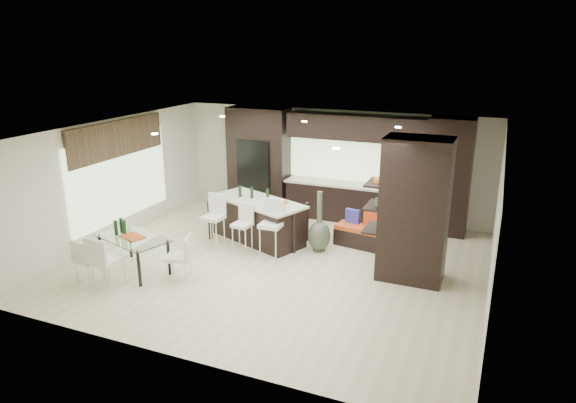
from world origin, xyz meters
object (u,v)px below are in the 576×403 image
at_px(stool_mid, 242,233).
at_px(bench, 362,237).
at_px(stool_left, 213,227).
at_px(chair_far, 89,262).
at_px(chair_end, 179,260).
at_px(stool_right, 271,235).
at_px(chair_near, 107,263).
at_px(floor_vase, 319,222).
at_px(kitchen_island, 258,220).
at_px(dining_table, 134,254).

bearing_deg(stool_mid, bench, 35.53).
xyz_separation_m(stool_left, chair_far, (-1.27, -2.34, -0.08)).
relative_size(stool_mid, chair_end, 1.05).
relative_size(stool_right, chair_far, 1.25).
bearing_deg(stool_left, chair_near, -106.53).
distance_m(chair_near, chair_far, 0.46).
xyz_separation_m(stool_right, chair_far, (-2.65, -2.33, -0.10)).
relative_size(bench, floor_vase, 0.90).
bearing_deg(floor_vase, stool_left, -161.58).
height_order(kitchen_island, bench, kitchen_island).
bearing_deg(stool_left, floor_vase, 20.84).
bearing_deg(kitchen_island, chair_far, -100.07).
bearing_deg(stool_right, stool_mid, 175.55).
bearing_deg(stool_right, dining_table, -145.26).
relative_size(chair_far, chair_end, 0.99).
bearing_deg(bench, dining_table, -133.24).
bearing_deg(chair_near, chair_far, 179.85).
height_order(kitchen_island, chair_far, kitchen_island).
relative_size(bench, chair_far, 1.50).
relative_size(kitchen_island, chair_end, 2.80).
xyz_separation_m(floor_vase, chair_near, (-2.99, -3.10, -0.20)).
relative_size(floor_vase, chair_near, 1.43).
xyz_separation_m(dining_table, chair_far, (-0.46, -0.71, 0.04)).
bearing_deg(stool_mid, stool_right, 3.50).
relative_size(kitchen_island, stool_left, 2.36).
distance_m(stool_right, floor_vase, 1.09).
relative_size(stool_right, bench, 0.84).
xyz_separation_m(stool_mid, stool_right, (0.69, -0.03, 0.07)).
bearing_deg(stool_right, floor_vase, 41.06).
distance_m(dining_table, chair_far, 0.84).
bearing_deg(kitchen_island, stool_left, -109.03).
xyz_separation_m(kitchen_island, chair_near, (-1.51, -3.17, -0.01)).
height_order(dining_table, chair_end, chair_end).
bearing_deg(stool_left, stool_mid, 4.37).
distance_m(stool_mid, floor_vase, 1.65).
relative_size(chair_near, chair_far, 1.17).
bearing_deg(chair_end, stool_left, -11.06).
distance_m(stool_left, floor_vase, 2.30).
distance_m(chair_near, chair_end, 1.27).
relative_size(stool_mid, chair_far, 1.07).
relative_size(bench, chair_near, 1.28).
bearing_deg(stool_right, chair_end, -127.45).
bearing_deg(chair_far, bench, 50.06).
bearing_deg(stool_mid, stool_left, -171.85).
bearing_deg(chair_near, stool_right, 51.45).
relative_size(stool_left, chair_end, 1.18).
xyz_separation_m(dining_table, chair_near, (0.00, -0.74, 0.11)).
height_order(stool_mid, chair_end, stool_mid).
height_order(chair_near, chair_end, chair_near).
xyz_separation_m(stool_right, chair_near, (-2.20, -2.37, -0.03)).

